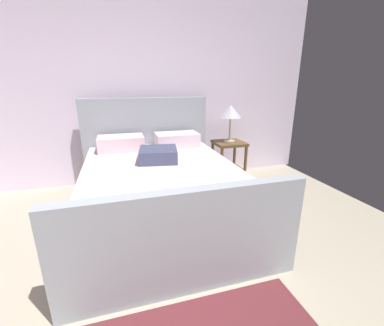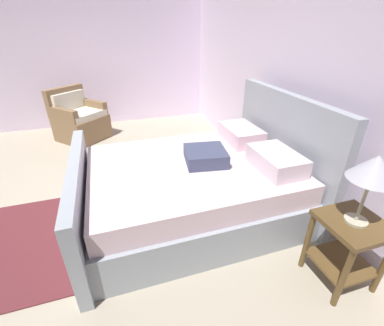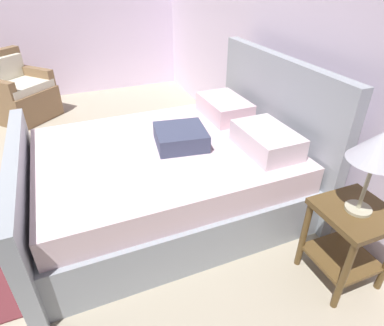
{
  "view_description": "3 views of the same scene",
  "coord_description": "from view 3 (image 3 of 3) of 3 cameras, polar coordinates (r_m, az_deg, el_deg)",
  "views": [
    {
      "loc": [
        0.11,
        -0.61,
        1.43
      ],
      "look_at": [
        0.76,
        1.68,
        0.68
      ],
      "focal_mm": 23.45,
      "sensor_mm": 36.0,
      "label": 1
    },
    {
      "loc": [
        2.72,
        1.18,
        1.88
      ],
      "look_at": [
        0.86,
        1.77,
        0.84
      ],
      "focal_mm": 24.69,
      "sensor_mm": 36.0,
      "label": 2
    },
    {
      "loc": [
        2.72,
        1.23,
        1.92
      ],
      "look_at": [
        0.86,
        1.98,
        0.67
      ],
      "focal_mm": 30.58,
      "sensor_mm": 36.0,
      "label": 3
    }
  ],
  "objects": [
    {
      "name": "wall_back",
      "position": [
        3.41,
        15.2,
        21.98
      ],
      "size": [
        6.06,
        0.12,
        2.79
      ],
      "primitive_type": "cube",
      "color": "white",
      "rests_on": "ground"
    },
    {
      "name": "bed",
      "position": [
        2.84,
        -3.8,
        -1.7
      ],
      "size": [
        1.76,
        2.28,
        1.25
      ],
      "color": "#9BA3AD",
      "rests_on": "ground"
    },
    {
      "name": "nightstand_right",
      "position": [
        2.41,
        25.77,
        -10.96
      ],
      "size": [
        0.44,
        0.44,
        0.6
      ],
      "color": "brown",
      "rests_on": "ground"
    },
    {
      "name": "table_lamp_right",
      "position": [
        2.08,
        29.79,
        2.18
      ],
      "size": [
        0.32,
        0.32,
        0.54
      ],
      "color": "#B7B293",
      "rests_on": "nightstand_right"
    },
    {
      "name": "armchair",
      "position": [
        5.22,
        -28.1,
        10.6
      ],
      "size": [
        1.02,
        1.02,
        0.9
      ],
      "color": "olive",
      "rests_on": "ground"
    }
  ]
}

